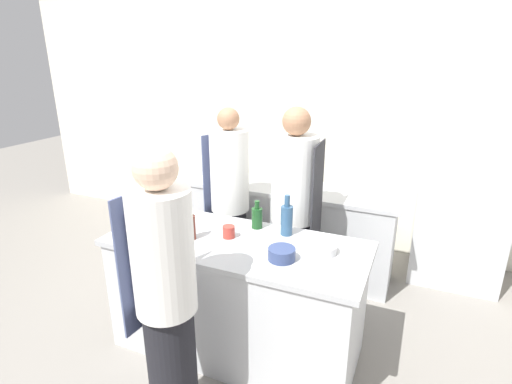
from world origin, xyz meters
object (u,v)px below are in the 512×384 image
bottle_sauce (190,226)px  bowl_prep_small (321,248)px  oven_range (458,229)px  chef_at_prep_near (166,296)px  bottle_cooking_oil (257,217)px  cup (229,232)px  bottle_olive_oil (147,216)px  bottle_wine (127,220)px  chef_at_stove (294,212)px  chef_at_pass_far (230,202)px  bottle_vinegar (287,219)px  bowl_mixing_large (282,254)px

bottle_sauce → bowl_prep_small: (0.89, 0.17, -0.07)m
oven_range → chef_at_prep_near: chef_at_prep_near is taller
bottle_cooking_oil → cup: bottle_cooking_oil is taller
bottle_olive_oil → bottle_wine: size_ratio=0.96×
chef_at_prep_near → bottle_olive_oil: size_ratio=5.71×
bowl_prep_small → chef_at_stove: bearing=121.5°
chef_at_stove → chef_at_pass_far: bearing=-95.9°
chef_at_prep_near → bottle_sauce: chef_at_prep_near is taller
chef_at_prep_near → bottle_wine: bearing=59.3°
chef_at_prep_near → chef_at_pass_far: chef_at_prep_near is taller
oven_range → bottle_cooking_oil: bottle_cooking_oil is taller
chef_at_stove → bottle_cooking_oil: bearing=-19.2°
chef_at_pass_far → bottle_vinegar: size_ratio=5.66×
chef_at_pass_far → bottle_sauce: chef_at_pass_far is taller
cup → bowl_prep_small: bearing=3.5°
oven_range → bottle_olive_oil: size_ratio=3.47×
bottle_olive_oil → bottle_cooking_oil: bearing=28.3°
oven_range → bottle_wine: 3.04m
bottle_vinegar → cup: bearing=-149.7°
bottle_vinegar → bottle_wine: 1.13m
chef_at_stove → chef_at_pass_far: size_ratio=1.03×
chef_at_prep_near → bottle_cooking_oil: 1.00m
chef_at_stove → bottle_cooking_oil: 0.49m
bottle_cooking_oil → oven_range: bearing=45.3°
bottle_olive_oil → bottle_vinegar: bearing=20.6°
chef_at_stove → bottle_olive_oil: (-0.85, -0.83, 0.14)m
chef_at_pass_far → bottle_vinegar: chef_at_pass_far is taller
bottle_vinegar → bottle_sauce: bearing=-150.4°
chef_at_prep_near → bowl_prep_small: (0.66, 0.79, 0.05)m
chef_at_prep_near → bottle_olive_oil: 0.85m
chef_at_prep_near → chef_at_stove: size_ratio=0.98×
chef_at_prep_near → bottle_olive_oil: bearing=49.8°
chef_at_prep_near → bowl_prep_small: 1.03m
bottle_sauce → bottle_wine: bearing=-162.7°
bowl_mixing_large → bottle_cooking_oil: bearing=131.0°
chef_at_stove → bottle_sauce: bearing=-33.1°
bottle_olive_oil → bottle_sauce: bottle_olive_oil is taller
chef_at_stove → bottle_wine: size_ratio=5.56×
chef_at_prep_near → bottle_wine: 0.84m
bottle_olive_oil → cup: size_ratio=3.45×
chef_at_stove → bottle_wine: chef_at_stove is taller
bottle_sauce → cup: bearing=28.4°
bottle_wine → cup: bottle_wine is taller
chef_at_prep_near → chef_at_pass_far: size_ratio=1.01×
bottle_vinegar → chef_at_prep_near: bearing=-110.7°
bottle_vinegar → bowl_prep_small: 0.35m
bottle_olive_oil → oven_range: bearing=40.6°
bottle_sauce → chef_at_prep_near: bearing=-69.8°
bottle_sauce → bowl_prep_small: bottle_sauce is taller
cup → bottle_cooking_oil: bearing=63.3°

